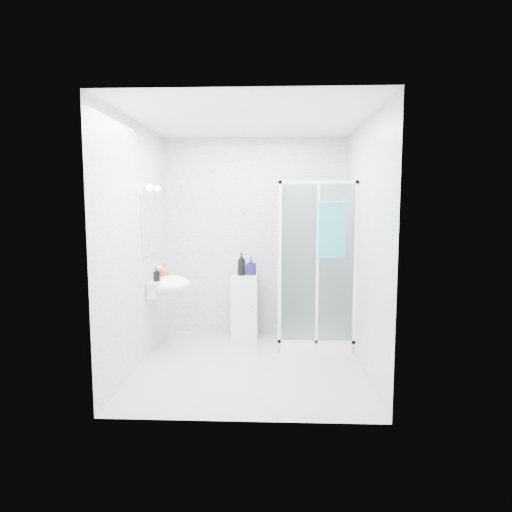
{
  "coord_description": "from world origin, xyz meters",
  "views": [
    {
      "loc": [
        0.27,
        -4.78,
        1.74
      ],
      "look_at": [
        0.05,
        0.35,
        1.15
      ],
      "focal_mm": 32.0,
      "sensor_mm": 36.0,
      "label": 1
    }
  ],
  "objects_px": {
    "storage_cabinet": "(245,306)",
    "hand_towel": "(332,228)",
    "shampoo_bottle_b": "(251,266)",
    "wall_basin": "(168,284)",
    "shampoo_bottle_a": "(242,264)",
    "soap_dispenser_orange": "(164,270)",
    "soap_dispenser_black": "(157,274)",
    "shower_enclosure": "(307,309)"
  },
  "relations": [
    {
      "from": "soap_dispenser_black",
      "to": "shampoo_bottle_b",
      "type": "bearing_deg",
      "value": 36.92
    },
    {
      "from": "hand_towel",
      "to": "shampoo_bottle_a",
      "type": "distance_m",
      "value": 1.35
    },
    {
      "from": "shampoo_bottle_a",
      "to": "soap_dispenser_black",
      "type": "bearing_deg",
      "value": -141.32
    },
    {
      "from": "storage_cabinet",
      "to": "hand_towel",
      "type": "xyz_separation_m",
      "value": [
        1.03,
        -0.67,
        1.05
      ]
    },
    {
      "from": "shower_enclosure",
      "to": "soap_dispenser_black",
      "type": "xyz_separation_m",
      "value": [
        -1.74,
        -0.48,
        0.5
      ]
    },
    {
      "from": "shower_enclosure",
      "to": "soap_dispenser_black",
      "type": "bearing_deg",
      "value": -164.71
    },
    {
      "from": "wall_basin",
      "to": "shampoo_bottle_b",
      "type": "height_order",
      "value": "shampoo_bottle_b"
    },
    {
      "from": "storage_cabinet",
      "to": "shampoo_bottle_b",
      "type": "relative_size",
      "value": 3.62
    },
    {
      "from": "shampoo_bottle_b",
      "to": "hand_towel",
      "type": "bearing_deg",
      "value": -36.33
    },
    {
      "from": "storage_cabinet",
      "to": "shampoo_bottle_a",
      "type": "relative_size",
      "value": 2.81
    },
    {
      "from": "soap_dispenser_orange",
      "to": "wall_basin",
      "type": "bearing_deg",
      "value": -58.02
    },
    {
      "from": "storage_cabinet",
      "to": "shampoo_bottle_b",
      "type": "bearing_deg",
      "value": 20.04
    },
    {
      "from": "hand_towel",
      "to": "wall_basin",
      "type": "bearing_deg",
      "value": 177.43
    },
    {
      "from": "storage_cabinet",
      "to": "shower_enclosure",
      "type": "bearing_deg",
      "value": -17.11
    },
    {
      "from": "hand_towel",
      "to": "shower_enclosure",
      "type": "bearing_deg",
      "value": 120.63
    },
    {
      "from": "shower_enclosure",
      "to": "shampoo_bottle_a",
      "type": "relative_size",
      "value": 6.86
    },
    {
      "from": "soap_dispenser_orange",
      "to": "soap_dispenser_black",
      "type": "relative_size",
      "value": 1.05
    },
    {
      "from": "storage_cabinet",
      "to": "soap_dispenser_orange",
      "type": "xyz_separation_m",
      "value": [
        -0.94,
        -0.47,
        0.54
      ]
    },
    {
      "from": "wall_basin",
      "to": "storage_cabinet",
      "type": "distance_m",
      "value": 1.11
    },
    {
      "from": "shampoo_bottle_a",
      "to": "soap_dispenser_orange",
      "type": "height_order",
      "value": "shampoo_bottle_a"
    },
    {
      "from": "soap_dispenser_orange",
      "to": "hand_towel",
      "type": "bearing_deg",
      "value": -6.0
    },
    {
      "from": "storage_cabinet",
      "to": "shampoo_bottle_a",
      "type": "bearing_deg",
      "value": -152.95
    },
    {
      "from": "storage_cabinet",
      "to": "hand_towel",
      "type": "height_order",
      "value": "hand_towel"
    },
    {
      "from": "hand_towel",
      "to": "shampoo_bottle_a",
      "type": "bearing_deg",
      "value": 148.56
    },
    {
      "from": "hand_towel",
      "to": "shampoo_bottle_b",
      "type": "xyz_separation_m",
      "value": [
        -0.95,
        0.7,
        -0.53
      ]
    },
    {
      "from": "shampoo_bottle_b",
      "to": "soap_dispenser_orange",
      "type": "xyz_separation_m",
      "value": [
        -1.02,
        -0.49,
        0.01
      ]
    },
    {
      "from": "storage_cabinet",
      "to": "wall_basin",
      "type": "bearing_deg",
      "value": -143.86
    },
    {
      "from": "soap_dispenser_black",
      "to": "hand_towel",
      "type": "bearing_deg",
      "value": 2.19
    },
    {
      "from": "wall_basin",
      "to": "shampoo_bottle_a",
      "type": "relative_size",
      "value": 1.92
    },
    {
      "from": "wall_basin",
      "to": "hand_towel",
      "type": "distance_m",
      "value": 2.01
    },
    {
      "from": "hand_towel",
      "to": "shampoo_bottle_a",
      "type": "height_order",
      "value": "hand_towel"
    },
    {
      "from": "hand_towel",
      "to": "soap_dispenser_orange",
      "type": "height_order",
      "value": "hand_towel"
    },
    {
      "from": "shower_enclosure",
      "to": "hand_towel",
      "type": "distance_m",
      "value": 1.12
    },
    {
      "from": "shower_enclosure",
      "to": "hand_towel",
      "type": "xyz_separation_m",
      "value": [
        0.24,
        -0.4,
        1.02
      ]
    },
    {
      "from": "shampoo_bottle_b",
      "to": "soap_dispenser_orange",
      "type": "height_order",
      "value": "shampoo_bottle_b"
    },
    {
      "from": "soap_dispenser_black",
      "to": "storage_cabinet",
      "type": "bearing_deg",
      "value": 38.18
    },
    {
      "from": "shampoo_bottle_b",
      "to": "wall_basin",
      "type": "bearing_deg",
      "value": -146.89
    },
    {
      "from": "hand_towel",
      "to": "soap_dispenser_black",
      "type": "height_order",
      "value": "hand_towel"
    },
    {
      "from": "hand_towel",
      "to": "shampoo_bottle_b",
      "type": "relative_size",
      "value": 2.82
    },
    {
      "from": "wall_basin",
      "to": "soap_dispenser_black",
      "type": "xyz_separation_m",
      "value": [
        -0.09,
        -0.16,
        0.15
      ]
    },
    {
      "from": "shampoo_bottle_a",
      "to": "soap_dispenser_black",
      "type": "relative_size",
      "value": 1.81
    },
    {
      "from": "shower_enclosure",
      "to": "shampoo_bottle_b",
      "type": "relative_size",
      "value": 8.82
    }
  ]
}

